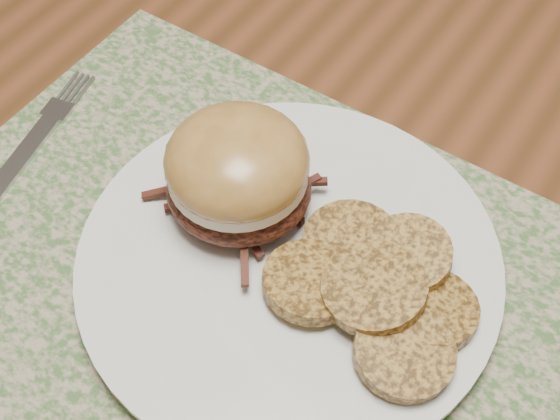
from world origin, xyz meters
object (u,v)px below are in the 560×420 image
object	(u,v)px
dining_table	(413,251)
dinner_plate	(289,263)
pork_sandwich	(238,173)
fork	(26,151)

from	to	relation	value
dining_table	dinner_plate	distance (m)	0.15
dinner_plate	pork_sandwich	xyz separation A→B (m)	(-0.05, 0.02, 0.04)
dining_table	dinner_plate	world-z (taller)	dinner_plate
dining_table	pork_sandwich	xyz separation A→B (m)	(-0.10, -0.10, 0.13)
pork_sandwich	dining_table	bearing A→B (deg)	23.61
pork_sandwich	fork	world-z (taller)	pork_sandwich
dining_table	fork	bearing A→B (deg)	-152.52
dining_table	pork_sandwich	bearing A→B (deg)	-134.24
dinner_plate	fork	xyz separation A→B (m)	(-0.22, -0.02, -0.01)
fork	pork_sandwich	bearing A→B (deg)	0.76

